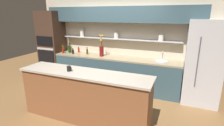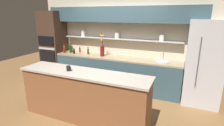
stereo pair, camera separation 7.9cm
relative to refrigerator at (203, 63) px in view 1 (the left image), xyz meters
The scene contains 16 objects.
ground_plane 2.70m from the refrigerator, 151.42° to the right, with size 12.00×12.00×0.00m, color brown.
back_wall_unit 2.30m from the refrigerator, behind, with size 5.20×0.44×2.60m.
back_counter_unit 2.31m from the refrigerator, behind, with size 3.65×0.62×0.92m.
island_counter 2.83m from the refrigerator, 142.23° to the right, with size 2.69×0.61×1.02m.
refrigerator is the anchor object (origin of this frame).
oven_tower 4.45m from the refrigerator, behind, with size 0.71×0.64×2.20m.
flower_vase 2.63m from the refrigerator, behind, with size 0.14×0.14×0.63m.
sink_fixture 0.95m from the refrigerator, behind, with size 0.33×0.33×0.25m.
bottle_wine_0 3.77m from the refrigerator, behind, with size 0.08×0.08×0.32m.
bottle_oil_1 3.98m from the refrigerator, behind, with size 0.06×0.06×0.26m.
bottle_oil_2 3.15m from the refrigerator, behind, with size 0.06×0.06×0.22m.
bottle_sauce_3 3.54m from the refrigerator, behind, with size 0.06×0.06×0.18m.
bottle_sauce_4 3.92m from the refrigerator, behind, with size 0.06×0.06×0.20m.
bottle_spirit_5 3.80m from the refrigerator, behind, with size 0.07×0.07×0.24m.
bottle_sauce_6 3.57m from the refrigerator, behind, with size 0.06×0.06×0.18m.
coffee_mug 3.06m from the refrigerator, 144.94° to the right, with size 0.10×0.08×0.10m.
Camera 1 is at (1.72, -3.25, 2.11)m, focal length 28.00 mm.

